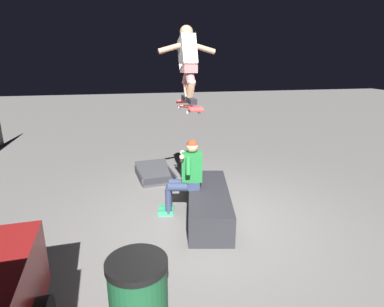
# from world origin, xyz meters

# --- Properties ---
(ground_plane) EXTENTS (40.00, 40.00, 0.00)m
(ground_plane) POSITION_xyz_m (0.00, 0.00, 0.00)
(ground_plane) COLOR slate
(ledge_box_main) EXTENTS (2.01, 1.03, 0.48)m
(ledge_box_main) POSITION_xyz_m (0.18, -0.02, 0.24)
(ledge_box_main) COLOR #28282D
(ledge_box_main) RESTS_ON ground
(person_sitting_on_ledge) EXTENTS (0.59, 0.78, 1.31)m
(person_sitting_on_ledge) POSITION_xyz_m (0.39, 0.33, 0.73)
(person_sitting_on_ledge) COLOR #2D3856
(person_sitting_on_ledge) RESTS_ON ground
(skateboard) EXTENTS (1.03, 0.25, 0.13)m
(skateboard) POSITION_xyz_m (0.30, 0.29, 1.86)
(skateboard) COLOR #B72D2D
(skater_airborne) EXTENTS (0.62, 0.89, 1.12)m
(skater_airborne) POSITION_xyz_m (0.36, 0.29, 2.55)
(skater_airborne) COLOR black
(kicker_ramp) EXTENTS (1.13, 0.87, 0.36)m
(kicker_ramp) POSITION_xyz_m (2.16, 0.71, 0.06)
(kicker_ramp) COLOR #38383D
(kicker_ramp) RESTS_ON ground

